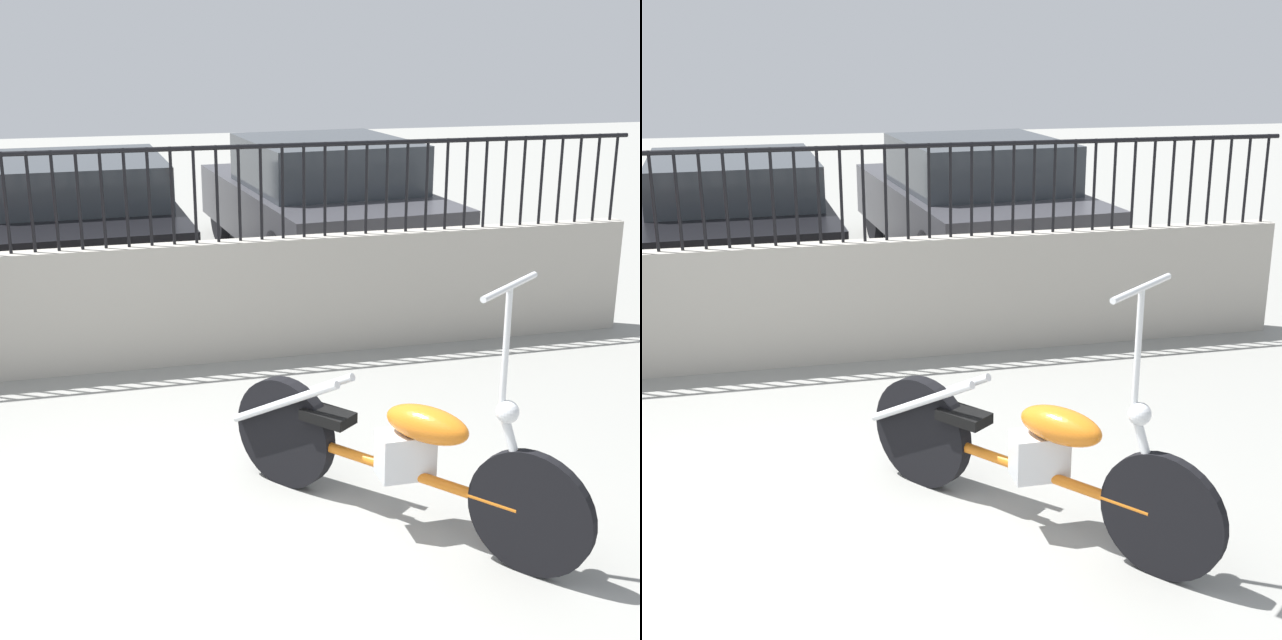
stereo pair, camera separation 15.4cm
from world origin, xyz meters
The scene contains 6 objects.
ground_plane centered at (0.00, 0.00, 0.00)m, with size 40.00×40.00×0.00m, color gray.
low_wall centered at (0.00, 3.11, 0.48)m, with size 8.75×0.18×0.95m.
fence_railing centered at (0.00, 3.11, 1.44)m, with size 8.75×0.04×0.73m.
motorcycle_orange centered at (1.38, 0.45, 0.41)m, with size 1.41×1.74×1.42m.
car_black centered at (-0.09, 5.71, 0.67)m, with size 1.93×4.05×1.31m.
car_dark_grey centered at (2.52, 6.10, 0.69)m, with size 2.19×4.16×1.38m.
Camera 2 is at (0.15, -3.58, 2.47)m, focal length 50.00 mm.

